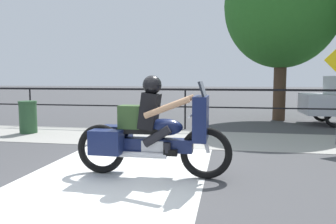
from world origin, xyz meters
name	(u,v)px	position (x,y,z in m)	size (l,w,h in m)	color
ground_plane	(142,178)	(0.00, 0.00, 0.00)	(120.00, 120.00, 0.00)	#424244
sidewalk_band	(177,138)	(0.00, 3.40, 0.01)	(44.00, 2.40, 0.01)	#99968E
crosswalk_band	(110,181)	(-0.44, -0.20, 0.00)	(2.76, 6.00, 0.01)	silver
fence_railing	(185,97)	(0.00, 4.99, 0.96)	(36.00, 0.05, 1.22)	black
motorcycle	(152,132)	(0.12, 0.16, 0.70)	(2.45, 0.76, 1.56)	black
trash_bin	(28,117)	(-4.17, 3.44, 0.45)	(0.49, 0.49, 0.90)	#284C2D
tree_behind_sign	(282,5)	(3.09, 7.75, 4.11)	(4.07, 4.07, 6.36)	#473323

